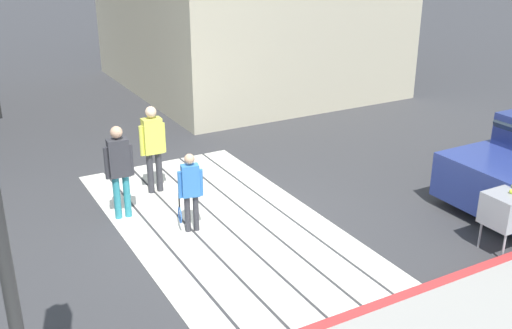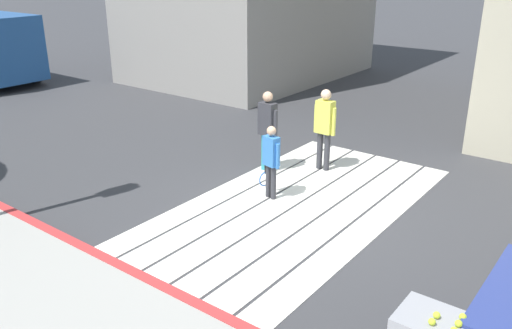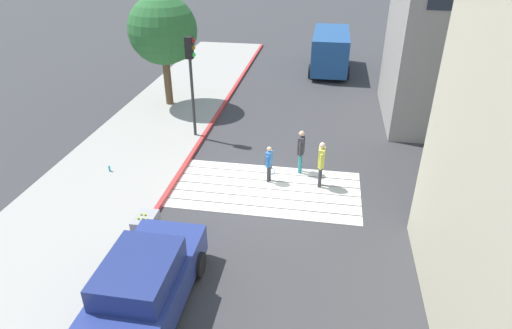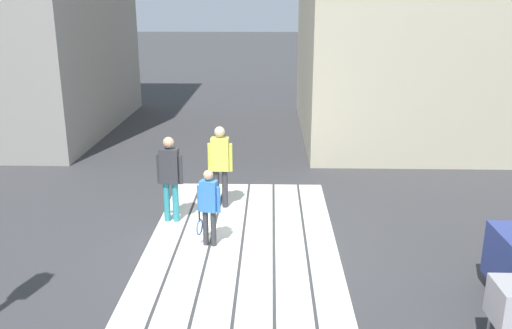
# 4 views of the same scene
# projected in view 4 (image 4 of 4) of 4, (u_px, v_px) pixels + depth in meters

# --- Properties ---
(ground_plane) EXTENTS (120.00, 120.00, 0.00)m
(ground_plane) POSITION_uv_depth(u_px,v_px,m) (242.00, 246.00, 9.35)
(ground_plane) COLOR #38383A
(crosswalk_stripes) EXTENTS (6.40, 3.25, 0.01)m
(crosswalk_stripes) POSITION_uv_depth(u_px,v_px,m) (242.00, 246.00, 9.35)
(crosswalk_stripes) COLOR silver
(crosswalk_stripes) RESTS_ON ground
(pedestrian_adult_lead) EXTENTS (0.24, 0.48, 1.65)m
(pedestrian_adult_lead) POSITION_uv_depth(u_px,v_px,m) (170.00, 173.00, 10.10)
(pedestrian_adult_lead) COLOR teal
(pedestrian_adult_lead) RESTS_ON ground
(pedestrian_adult_trailing) EXTENTS (0.22, 0.49, 1.68)m
(pedestrian_adult_trailing) POSITION_uv_depth(u_px,v_px,m) (220.00, 161.00, 10.79)
(pedestrian_adult_trailing) COLOR #333338
(pedestrian_adult_trailing) RESTS_ON ground
(pedestrian_child_with_racket) EXTENTS (0.33, 0.42, 1.36)m
(pedestrian_child_with_racket) POSITION_uv_depth(u_px,v_px,m) (208.00, 204.00, 9.15)
(pedestrian_child_with_racket) COLOR #333338
(pedestrian_child_with_racket) RESTS_ON ground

